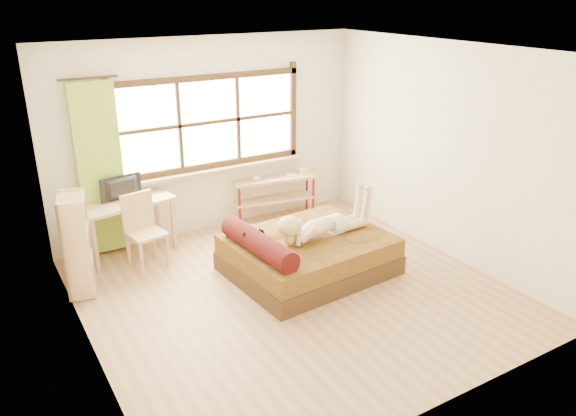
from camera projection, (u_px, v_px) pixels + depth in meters
floor at (294, 291)px, 6.49m from camera, size 4.50×4.50×0.00m
ceiling at (295, 51)px, 5.50m from camera, size 4.50×4.50×0.00m
wall_back at (210, 136)px, 7.79m from camera, size 4.50×0.00×4.50m
wall_front at (451, 264)px, 4.20m from camera, size 4.50×0.00×4.50m
wall_left at (76, 223)px, 4.92m from camera, size 0.00×4.50×4.50m
wall_right at (446, 151)px, 7.07m from camera, size 0.00×4.50×4.50m
window at (210, 125)px, 7.71m from camera, size 2.80×0.16×1.46m
curtain at (100, 170)px, 7.03m from camera, size 0.55×0.10×2.20m
bed at (306, 254)px, 6.84m from camera, size 1.96×1.62×0.70m
woman at (322, 215)px, 6.72m from camera, size 1.32×0.47×0.56m
kitten at (252, 239)px, 6.48m from camera, size 0.29×0.13×0.22m
desk at (126, 208)px, 7.18m from camera, size 1.26×0.74×0.74m
monitor at (123, 189)px, 7.13m from camera, size 0.55×0.17×0.32m
chair at (142, 226)px, 6.98m from camera, size 0.48×0.48×0.93m
pipe_shelf at (275, 188)px, 8.42m from camera, size 1.31×0.53×0.72m
cup at (256, 178)px, 8.20m from camera, size 0.13×0.13×0.09m
book at (286, 175)px, 8.45m from camera, size 0.19×0.23×0.02m
bookshelf at (77, 244)px, 6.30m from camera, size 0.40×0.56×1.16m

